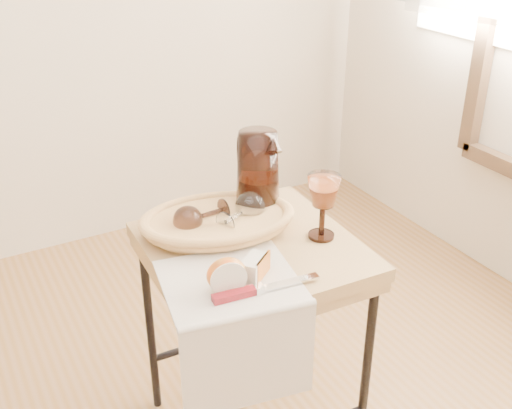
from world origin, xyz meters
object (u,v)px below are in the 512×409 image
goblet_lying_a (203,215)px  pitcher (258,173)px  wine_goblet (323,207)px  tea_towel (230,281)px  goblet_lying_b (240,213)px  table_knife (262,287)px  side_table (252,344)px  apple_half (226,274)px  bread_basket (218,224)px

goblet_lying_a → pitcher: size_ratio=0.45×
wine_goblet → pitcher: bearing=111.3°
tea_towel → goblet_lying_b: bearing=66.6°
goblet_lying_b → table_knife: size_ratio=0.53×
side_table → tea_towel: 0.36m
side_table → apple_half: apple_half is taller
tea_towel → wine_goblet: bearing=23.1°
pitcher → side_table: bearing=-103.3°
apple_half → table_knife: (0.07, -0.04, -0.03)m
wine_goblet → tea_towel: bearing=-166.9°
goblet_lying_b → pitcher: (0.09, 0.07, 0.06)m
bread_basket → apple_half: (-0.10, -0.24, 0.02)m
pitcher → wine_goblet: 0.21m
side_table → wine_goblet: wine_goblet is taller
side_table → goblet_lying_b: bearing=86.5°
wine_goblet → apple_half: size_ratio=1.96×
side_table → wine_goblet: size_ratio=3.70×
bread_basket → pitcher: size_ratio=1.30×
pitcher → goblet_lying_b: bearing=-122.6°
side_table → goblet_lying_a: bearing=125.8°
side_table → bread_basket: size_ratio=1.80×
side_table → pitcher: (0.09, 0.14, 0.43)m
side_table → pitcher: pitcher is taller
wine_goblet → goblet_lying_b: bearing=142.7°
tea_towel → wine_goblet: 0.31m
side_table → pitcher: bearing=56.1°
side_table → wine_goblet: bearing=-17.2°
goblet_lying_a → goblet_lying_b: 0.09m
tea_towel → goblet_lying_a: 0.24m
pitcher → table_knife: pitcher is taller
bread_basket → apple_half: bearing=-98.7°
side_table → pitcher: 0.47m
tea_towel → pitcher: pitcher is taller
tea_towel → table_knife: table_knife is taller
pitcher → apple_half: pitcher is taller
side_table → table_knife: bearing=-112.5°
tea_towel → apple_half: (-0.02, -0.03, 0.04)m
tea_towel → apple_half: size_ratio=3.41×
bread_basket → goblet_lying_b: goblet_lying_b is taller
tea_towel → table_knife: bearing=-48.4°
bread_basket → goblet_lying_a: (-0.03, 0.02, 0.02)m
goblet_lying_a → table_knife: 0.30m
tea_towel → wine_goblet: wine_goblet is taller
bread_basket → goblet_lying_a: size_ratio=2.88×
table_knife → goblet_lying_b: bearing=78.2°
goblet_lying_b → table_knife: bearing=-133.2°
pitcher → wine_goblet: (0.08, -0.19, -0.03)m
side_table → goblet_lying_a: 0.39m
bread_basket → apple_half: size_ratio=4.04×
goblet_lying_a → wine_goblet: wine_goblet is taller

